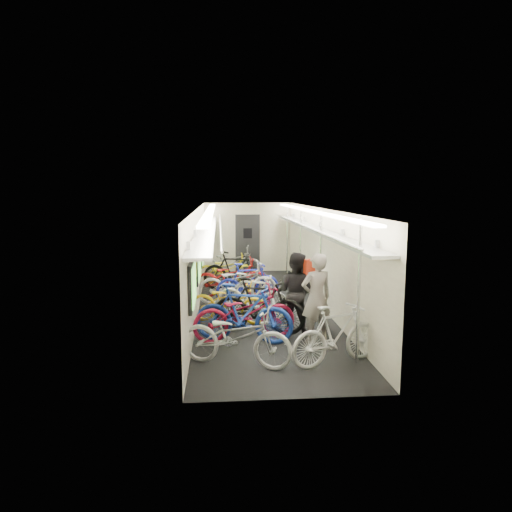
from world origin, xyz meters
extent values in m
plane|color=black|center=(0.00, 0.00, 0.00)|extent=(10.00, 10.00, 0.00)
plane|color=white|center=(0.00, 0.00, 2.40)|extent=(10.00, 10.00, 0.00)
plane|color=beige|center=(-1.50, 0.00, 1.20)|extent=(0.00, 10.00, 10.00)
plane|color=beige|center=(1.50, 0.00, 1.20)|extent=(0.00, 10.00, 10.00)
plane|color=beige|center=(0.00, 5.00, 1.20)|extent=(3.00, 0.00, 3.00)
plane|color=beige|center=(0.00, -5.00, 1.20)|extent=(3.00, 0.00, 3.00)
cube|color=black|center=(-1.46, -3.20, 1.25)|extent=(0.06, 1.10, 0.80)
cube|color=#9DE062|center=(-1.42, -3.20, 1.25)|extent=(0.02, 0.96, 0.66)
cube|color=black|center=(-1.46, -1.00, 1.25)|extent=(0.06, 1.10, 0.80)
cube|color=#9DE062|center=(-1.42, -1.00, 1.25)|extent=(0.02, 0.96, 0.66)
cube|color=black|center=(-1.46, 1.20, 1.25)|extent=(0.06, 1.10, 0.80)
cube|color=#9DE062|center=(-1.42, 1.20, 1.25)|extent=(0.02, 0.96, 0.66)
cube|color=black|center=(-1.46, 3.40, 1.25)|extent=(0.06, 1.10, 0.80)
cube|color=#9DE062|center=(-1.42, 3.40, 1.25)|extent=(0.02, 0.96, 0.66)
cube|color=yellow|center=(-1.45, -2.10, 1.30)|extent=(0.02, 0.22, 0.30)
cube|color=yellow|center=(-1.45, 0.10, 1.30)|extent=(0.02, 0.22, 0.30)
cube|color=yellow|center=(-1.45, 2.30, 1.30)|extent=(0.02, 0.22, 0.30)
cube|color=black|center=(0.00, 4.94, 1.00)|extent=(0.85, 0.08, 2.00)
cube|color=#999BA0|center=(-1.28, 0.00, 1.92)|extent=(0.40, 9.70, 0.05)
cube|color=#999BA0|center=(1.28, 0.00, 1.92)|extent=(0.40, 9.70, 0.05)
cylinder|color=silver|center=(-0.95, 0.00, 2.02)|extent=(0.04, 9.70, 0.04)
cylinder|color=silver|center=(0.95, 0.00, 2.02)|extent=(0.04, 9.70, 0.04)
cube|color=white|center=(-1.20, 0.00, 2.34)|extent=(0.18, 9.60, 0.04)
cube|color=white|center=(1.20, 0.00, 2.34)|extent=(0.18, 9.60, 0.04)
cylinder|color=silver|center=(1.25, -3.80, 1.20)|extent=(0.05, 0.05, 2.38)
cylinder|color=silver|center=(1.25, -1.00, 1.20)|extent=(0.05, 0.05, 2.38)
cylinder|color=silver|center=(1.25, 1.50, 1.20)|extent=(0.05, 0.05, 2.38)
cylinder|color=silver|center=(1.25, 4.00, 1.20)|extent=(0.05, 0.05, 2.38)
imported|color=#B4B3B8|center=(-0.73, -3.73, 0.49)|extent=(1.99, 1.30, 0.99)
imported|color=#193597|center=(-0.55, -2.61, 0.56)|extent=(1.94, 1.01, 1.12)
imported|color=maroon|center=(-0.52, -2.48, 0.52)|extent=(2.08, 1.07, 1.04)
imported|color=black|center=(-0.22, -2.06, 0.56)|extent=(1.94, 1.09, 1.13)
imported|color=gold|center=(-0.80, -1.28, 0.46)|extent=(1.86, 1.14, 0.92)
imported|color=silver|center=(-0.27, -1.00, 0.51)|extent=(1.75, 1.10, 1.02)
imported|color=#9F9EA3|center=(-0.54, 0.39, 0.53)|extent=(2.07, 0.91, 1.05)
imported|color=#1C27A8|center=(-0.27, 0.48, 0.51)|extent=(1.78, 0.96, 1.03)
imported|color=maroon|center=(-0.67, 1.09, 0.53)|extent=(2.07, 0.88, 1.06)
imported|color=black|center=(-0.58, 1.83, 0.56)|extent=(1.94, 1.18, 1.13)
imported|color=yellow|center=(-0.77, 2.82, 0.46)|extent=(1.78, 0.64, 0.93)
imported|color=silver|center=(0.90, -3.82, 0.51)|extent=(1.74, 1.05, 1.01)
imported|color=slate|center=(-0.67, 3.38, 0.55)|extent=(2.18, 0.99, 1.10)
imported|color=slate|center=(0.80, -2.67, 0.84)|extent=(0.71, 0.56, 1.69)
imported|color=black|center=(0.53, -1.93, 0.80)|extent=(0.99, 0.94, 1.60)
cube|color=#B72812|center=(0.81, -2.00, 1.28)|extent=(0.29, 0.24, 0.38)
camera|label=1|loc=(-0.99, -10.83, 2.83)|focal=32.00mm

